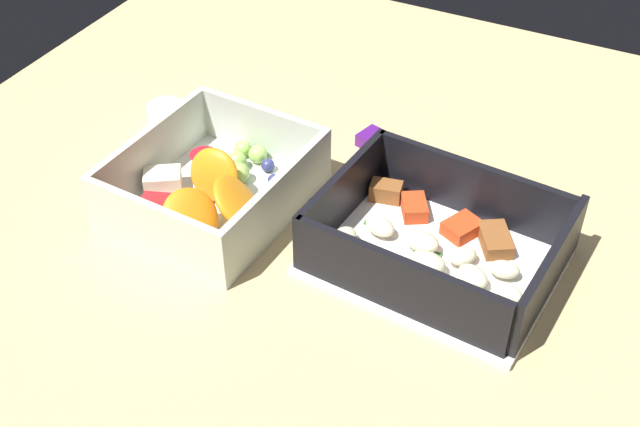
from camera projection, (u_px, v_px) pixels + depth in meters
table_surface at (335, 242)px, 66.89cm from camera, size 80.00×80.00×2.00cm
pasta_container at (436, 247)px, 62.44cm from camera, size 18.84×14.57×5.56cm
fruit_bowl at (212, 188)px, 67.44cm from camera, size 14.23×16.28×5.34cm
candy_bar at (397, 151)px, 73.71cm from camera, size 7.39×4.20×1.20cm
paper_cup_liner at (166, 115)px, 77.20cm from camera, size 3.36×3.36×2.15cm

